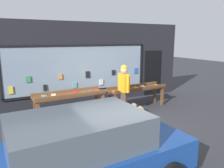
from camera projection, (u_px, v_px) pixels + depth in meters
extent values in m
plane|color=#2D2D33|center=(118.00, 121.00, 7.18)|extent=(40.00, 40.00, 0.00)
cube|color=black|center=(90.00, 63.00, 8.92)|extent=(8.83, 0.20, 3.30)
cube|color=gray|center=(81.00, 69.00, 8.65)|extent=(5.73, 0.03, 1.82)
cube|color=black|center=(80.00, 45.00, 8.46)|extent=(5.81, 0.06, 0.08)
cube|color=black|center=(82.00, 91.00, 8.83)|extent=(5.81, 0.06, 0.08)
cube|color=black|center=(0.00, 74.00, 7.35)|extent=(0.08, 0.06, 1.82)
cube|color=black|center=(141.00, 65.00, 9.94)|extent=(0.08, 0.06, 1.82)
cube|color=yellow|center=(11.00, 90.00, 7.56)|extent=(0.15, 0.03, 0.26)
cube|color=#338C4C|center=(28.00, 79.00, 7.76)|extent=(0.16, 0.03, 0.22)
cube|color=black|center=(45.00, 88.00, 8.09)|extent=(0.12, 0.03, 0.22)
cube|color=orange|center=(61.00, 77.00, 8.28)|extent=(0.12, 0.03, 0.20)
cube|color=#5999A5|center=(75.00, 85.00, 8.61)|extent=(0.16, 0.03, 0.22)
cube|color=black|center=(88.00, 74.00, 8.78)|extent=(0.16, 0.03, 0.26)
cube|color=silver|center=(101.00, 82.00, 9.13)|extent=(0.17, 0.03, 0.23)
cube|color=black|center=(114.00, 72.00, 9.32)|extent=(0.16, 0.03, 0.20)
cube|color=black|center=(125.00, 80.00, 9.65)|extent=(0.15, 0.03, 0.22)
cube|color=#2659B2|center=(136.00, 71.00, 9.83)|extent=(0.17, 0.03, 0.24)
cube|color=black|center=(153.00, 73.00, 10.35)|extent=(0.90, 0.04, 2.10)
cube|color=brown|center=(39.00, 115.00, 6.53)|extent=(0.09, 0.09, 0.81)
cube|color=brown|center=(103.00, 105.00, 7.58)|extent=(0.09, 0.09, 0.81)
cube|color=brown|center=(35.00, 110.00, 6.97)|extent=(0.09, 0.09, 0.81)
cube|color=brown|center=(96.00, 101.00, 8.02)|extent=(0.09, 0.09, 0.81)
cube|color=brown|center=(70.00, 95.00, 7.19)|extent=(2.39, 0.77, 0.04)
cube|color=brown|center=(73.00, 95.00, 6.91)|extent=(2.37, 0.15, 0.12)
cube|color=brown|center=(67.00, 91.00, 7.44)|extent=(2.37, 0.15, 0.12)
cube|color=black|center=(37.00, 99.00, 6.58)|extent=(0.18, 0.21, 0.02)
cube|color=#5999A5|center=(44.00, 96.00, 6.96)|extent=(0.17, 0.22, 0.03)
cube|color=silver|center=(54.00, 95.00, 7.06)|extent=(0.20, 0.24, 0.03)
cube|color=yellow|center=(65.00, 96.00, 6.94)|extent=(0.19, 0.25, 0.02)
cube|color=#994CA5|center=(71.00, 96.00, 6.99)|extent=(0.21, 0.24, 0.03)
cube|color=red|center=(75.00, 92.00, 7.42)|extent=(0.17, 0.22, 0.03)
cube|color=#338C4C|center=(84.00, 92.00, 7.43)|extent=(0.20, 0.22, 0.02)
cube|color=#2659B2|center=(91.00, 91.00, 7.55)|extent=(0.16, 0.23, 0.03)
cube|color=red|center=(98.00, 90.00, 7.68)|extent=(0.15, 0.22, 0.03)
cube|color=brown|center=(116.00, 104.00, 7.77)|extent=(0.09, 0.09, 0.74)
cube|color=brown|center=(162.00, 96.00, 8.82)|extent=(0.09, 0.09, 0.74)
cube|color=brown|center=(110.00, 101.00, 8.15)|extent=(0.09, 0.09, 0.74)
cube|color=brown|center=(155.00, 94.00, 9.20)|extent=(0.09, 0.09, 0.74)
cube|color=brown|center=(137.00, 89.00, 8.41)|extent=(2.39, 0.70, 0.04)
cube|color=brown|center=(142.00, 89.00, 8.16)|extent=(2.37, 0.15, 0.12)
cube|color=brown|center=(133.00, 86.00, 8.63)|extent=(2.37, 0.15, 0.12)
cube|color=orange|center=(116.00, 91.00, 7.86)|extent=(0.20, 0.25, 0.02)
cube|color=#2659B2|center=(124.00, 91.00, 7.98)|extent=(0.14, 0.23, 0.02)
cube|color=#5999A5|center=(130.00, 89.00, 8.21)|extent=(0.20, 0.22, 0.02)
cube|color=orange|center=(136.00, 87.00, 8.50)|extent=(0.16, 0.23, 0.02)
cube|color=silver|center=(142.00, 86.00, 8.73)|extent=(0.19, 0.22, 0.02)
cube|color=#338C4C|center=(152.00, 87.00, 8.63)|extent=(0.17, 0.24, 0.02)
cube|color=yellow|center=(157.00, 85.00, 8.92)|extent=(0.18, 0.22, 0.02)
cylinder|color=#4C382D|center=(125.00, 104.00, 7.56)|extent=(0.14, 0.14, 0.86)
cylinder|color=#4C382D|center=(122.00, 103.00, 7.71)|extent=(0.14, 0.14, 0.86)
cube|color=orange|center=(124.00, 83.00, 7.49)|extent=(0.25, 0.49, 0.61)
cylinder|color=orange|center=(128.00, 84.00, 7.22)|extent=(0.09, 0.09, 0.58)
cylinder|color=orange|center=(120.00, 81.00, 7.75)|extent=(0.09, 0.09, 0.58)
sphere|color=tan|center=(124.00, 70.00, 7.40)|extent=(0.23, 0.23, 0.23)
sphere|color=orange|center=(124.00, 68.00, 7.38)|extent=(0.22, 0.22, 0.22)
ellipsoid|color=#99724C|center=(139.00, 108.00, 7.61)|extent=(0.32, 0.40, 0.23)
ellipsoid|color=black|center=(139.00, 108.00, 7.61)|extent=(0.29, 0.27, 0.24)
sphere|color=#99724C|center=(134.00, 106.00, 7.76)|extent=(0.21, 0.21, 0.21)
cylinder|color=#99724C|center=(143.00, 109.00, 7.46)|extent=(0.05, 0.10, 0.12)
cylinder|color=#99724C|center=(137.00, 112.00, 7.77)|extent=(0.04, 0.04, 0.15)
cylinder|color=#99724C|center=(135.00, 113.00, 7.69)|extent=(0.04, 0.04, 0.15)
cylinder|color=#99724C|center=(142.00, 114.00, 7.61)|extent=(0.04, 0.04, 0.15)
cylinder|color=#99724C|center=(140.00, 115.00, 7.54)|extent=(0.04, 0.04, 0.15)
cube|color=navy|center=(80.00, 162.00, 3.75)|extent=(4.06, 1.85, 0.55)
cube|color=#4C5660|center=(79.00, 131.00, 3.64)|extent=(2.30, 1.57, 0.56)
cylinder|color=black|center=(119.00, 140.00, 5.17)|extent=(0.61, 0.21, 0.60)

